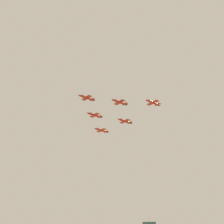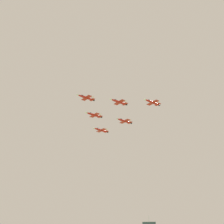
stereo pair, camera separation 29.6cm
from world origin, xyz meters
name	(u,v)px [view 2 (the right image)]	position (x,y,z in m)	size (l,w,h in m)	color
jet_lead	(86,97)	(16.14, -17.87, 102.89)	(11.10, 11.66, 2.99)	red
jet_left_wingman	(119,102)	(17.40, -39.09, 99.36)	(11.20, 11.83, 3.03)	red
jet_right_wingman	(94,115)	(37.29, -20.05, 99.87)	(11.48, 11.98, 3.08)	red
jet_left_outer	(152,102)	(18.65, -60.31, 98.74)	(11.53, 11.79, 3.06)	red
jet_right_outer	(101,130)	(58.43, -22.23, 96.48)	(11.88, 11.99, 3.13)	red
jet_slot_rear	(124,121)	(38.54, -41.27, 94.94)	(11.41, 11.86, 3.06)	red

